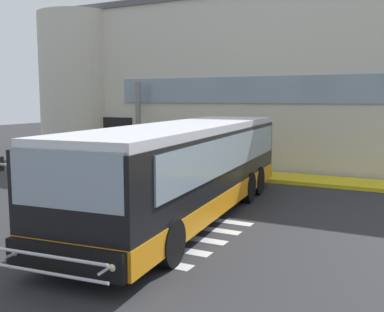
{
  "coord_description": "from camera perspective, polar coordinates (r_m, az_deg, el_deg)",
  "views": [
    {
      "loc": [
        8.29,
        -13.9,
        3.44
      ],
      "look_at": [
        1.32,
        -0.4,
        1.5
      ],
      "focal_mm": 42.73,
      "sensor_mm": 36.0,
      "label": 1
    }
  ],
  "objects": [
    {
      "name": "ground_plane",
      "position": [
        16.55,
        -3.46,
        -4.77
      ],
      "size": [
        80.0,
        90.0,
        0.02
      ],
      "primitive_type": "cube",
      "color": "#2B2B2D",
      "rests_on": "ground"
    },
    {
      "name": "bay_paint_stripes",
      "position": [
        12.06,
        -5.52,
        -9.31
      ],
      "size": [
        4.4,
        3.96,
        0.01
      ],
      "color": "silver",
      "rests_on": "ground"
    },
    {
      "name": "terminal_building",
      "position": [
        27.04,
        8.0,
        8.79
      ],
      "size": [
        21.66,
        13.8,
        8.39
      ],
      "color": "beige",
      "rests_on": "ground"
    },
    {
      "name": "boarding_curb",
      "position": [
        20.73,
        3.35,
        -2.08
      ],
      "size": [
        23.86,
        2.0,
        0.15
      ],
      "primitive_type": "cube",
      "color": "yellow",
      "rests_on": "ground"
    },
    {
      "name": "entry_support_column",
      "position": [
        23.32,
        -6.72,
        4.14
      ],
      "size": [
        0.28,
        0.28,
        4.07
      ],
      "primitive_type": "cylinder",
      "color": "slate",
      "rests_on": "boarding_curb"
    },
    {
      "name": "bus_main_foreground",
      "position": [
        13.16,
        -0.62,
        -1.93
      ],
      "size": [
        3.69,
        11.93,
        2.7
      ],
      "color": "black",
      "rests_on": "ground"
    },
    {
      "name": "passenger_near_column",
      "position": [
        22.58,
        -5.65,
        1.33
      ],
      "size": [
        0.59,
        0.39,
        1.68
      ],
      "color": "#1E2338",
      "rests_on": "boarding_curb"
    },
    {
      "name": "passenger_by_doorway",
      "position": [
        21.55,
        -4.4,
        0.97
      ],
      "size": [
        0.54,
        0.36,
        1.68
      ],
      "color": "#1E2338",
      "rests_on": "boarding_curb"
    },
    {
      "name": "passenger_at_curb_edge",
      "position": [
        21.69,
        -2.02,
        1.03
      ],
      "size": [
        0.58,
        0.3,
        1.68
      ],
      "color": "#2D2D33",
      "rests_on": "boarding_curb"
    }
  ]
}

